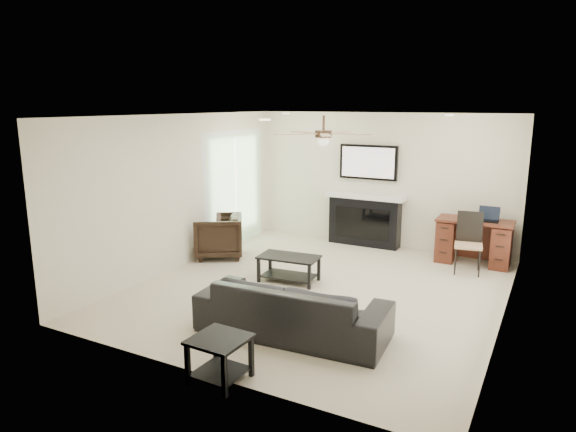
% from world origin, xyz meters
% --- Properties ---
extents(room_shell, '(5.50, 5.54, 2.52)m').
position_xyz_m(room_shell, '(0.19, 0.08, 1.68)').
color(room_shell, beige).
rests_on(room_shell, ground).
extents(sofa, '(2.28, 1.02, 0.65)m').
position_xyz_m(sofa, '(0.36, -1.51, 0.33)').
color(sofa, black).
rests_on(sofa, ground).
extents(armchair, '(1.13, 1.12, 0.75)m').
position_xyz_m(armchair, '(-2.24, 0.64, 0.38)').
color(armchair, black).
rests_on(armchair, ground).
extents(coffee_table, '(0.94, 0.58, 0.40)m').
position_xyz_m(coffee_table, '(-0.54, 0.09, 0.20)').
color(coffee_table, black).
rests_on(coffee_table, ground).
extents(end_table_near, '(0.54, 0.54, 0.45)m').
position_xyz_m(end_table_near, '(0.21, -2.76, 0.23)').
color(end_table_near, black).
rests_on(end_table_near, ground).
extents(end_table_left, '(0.50, 0.50, 0.45)m').
position_xyz_m(end_table_left, '(-2.79, -0.41, 0.23)').
color(end_table_left, black).
rests_on(end_table_left, ground).
extents(fireplace_unit, '(1.52, 0.34, 1.91)m').
position_xyz_m(fireplace_unit, '(-0.24, 2.58, 0.95)').
color(fireplace_unit, black).
rests_on(fireplace_unit, ground).
extents(desk, '(1.22, 0.56, 0.76)m').
position_xyz_m(desk, '(1.79, 2.35, 0.38)').
color(desk, '#3D190F').
rests_on(desk, ground).
extents(desk_chair, '(0.48, 0.50, 0.97)m').
position_xyz_m(desk_chair, '(1.79, 1.80, 0.48)').
color(desk_chair, black).
rests_on(desk_chair, ground).
extents(laptop, '(0.33, 0.24, 0.23)m').
position_xyz_m(laptop, '(1.99, 2.33, 0.88)').
color(laptop, black).
rests_on(laptop, desk).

